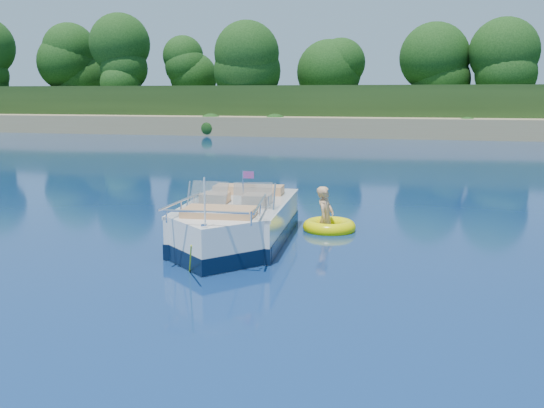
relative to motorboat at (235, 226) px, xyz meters
The scene contains 6 objects.
ground 1.06m from the motorboat, 54.66° to the right, with size 160.00×160.00×0.00m, color #0B214E.
shoreline 62.98m from the motorboat, 89.48° to the left, with size 170.00×59.00×6.00m.
treeline 40.55m from the motorboat, 89.13° to the left, with size 150.00×7.12×8.19m.
motorboat is the anchor object (origin of this frame).
tow_tube 2.60m from the motorboat, 44.98° to the left, with size 1.44×1.44×0.34m.
boy 2.61m from the motorboat, 48.06° to the left, with size 0.59×0.39×1.62m, color tan.
Camera 1 is at (3.33, -11.67, 3.26)m, focal length 40.00 mm.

